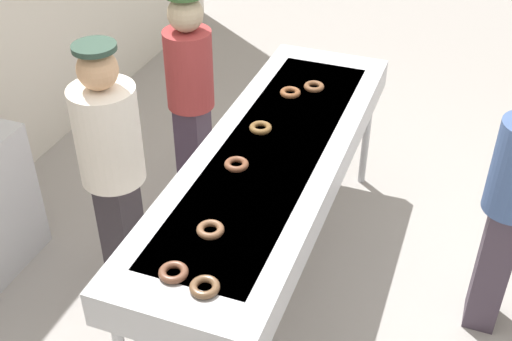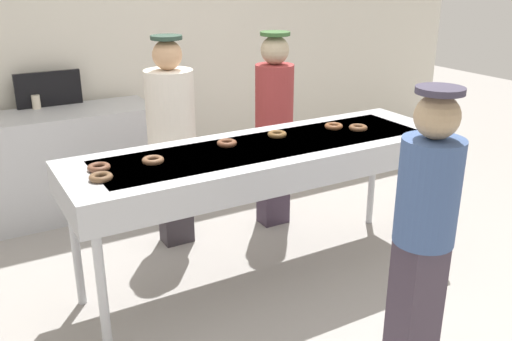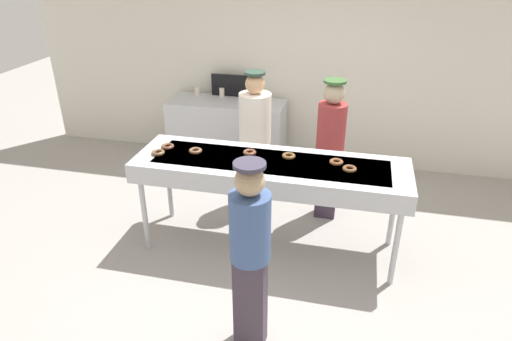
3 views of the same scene
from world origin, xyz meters
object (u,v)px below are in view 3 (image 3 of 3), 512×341
Objects in this scene: chocolate_donut_2 at (289,156)px; paper_cup_0 at (197,92)px; worker_baker at (330,143)px; menu_display at (231,85)px; worker_assistant at (255,131)px; chocolate_donut_4 at (195,151)px; chocolate_donut_3 at (250,152)px; chocolate_donut_1 at (158,153)px; chocolate_donut_6 at (349,169)px; customer_waiting at (250,252)px; chocolate_donut_5 at (168,146)px; paper_cup_1 at (222,92)px; fryer_conveyor at (270,170)px; prep_counter at (227,133)px; chocolate_donut_0 at (336,162)px.

paper_cup_0 is at bearing 131.12° from chocolate_donut_2.
chocolate_donut_2 is 0.74m from worker_baker.
menu_display reaches higher than chocolate_donut_2.
worker_baker is 0.89m from worker_assistant.
worker_baker is at bearing 28.86° from chocolate_donut_4.
worker_assistant is at bearing 98.86° from chocolate_donut_3.
chocolate_donut_1 is 0.93m from chocolate_donut_3.
chocolate_donut_2 is at bearing 122.26° from worker_assistant.
customer_waiting is (-0.65, -1.30, -0.13)m from chocolate_donut_6.
customer_waiting is 3.71m from paper_cup_0.
chocolate_donut_4 is 1.51m from worker_baker.
chocolate_donut_5 is 1.89m from chocolate_donut_6.
chocolate_donut_6 is at bearing -8.25° from chocolate_donut_3.
paper_cup_1 is 0.16m from menu_display.
worker_baker reaches higher than fryer_conveyor.
customer_waiting is 3.64m from paper_cup_1.
worker_assistant is at bearing -57.45° from prep_counter.
fryer_conveyor is at bearing -61.71° from prep_counter.
worker_assistant reaches higher than prep_counter.
prep_counter is at bearing 113.69° from chocolate_donut_3.
paper_cup_0 is at bearing 100.89° from chocolate_donut_5.
chocolate_donut_3 is 2.27m from paper_cup_0.
worker_baker is 2.38m from paper_cup_0.
worker_assistant is (-1.12, 0.87, -0.06)m from chocolate_donut_6.
chocolate_donut_5 is at bearing -176.82° from chocolate_donut_3.
chocolate_donut_1 is 1.92m from chocolate_donut_6.
chocolate_donut_5 is 1.78m from worker_baker.
fryer_conveyor is 2.51m from paper_cup_0.
chocolate_donut_5 is 1.89m from prep_counter.
chocolate_donut_1 is 1.00× the size of chocolate_donut_6.
worker_baker is (0.77, 0.64, -0.10)m from chocolate_donut_3.
chocolate_donut_6 is 2.80m from menu_display.
worker_assistant reaches higher than chocolate_donut_4.
worker_assistant is 1.63m from paper_cup_0.
fryer_conveyor is 1.62× the size of worker_assistant.
chocolate_donut_6 is (1.01, -0.15, 0.00)m from chocolate_donut_3.
chocolate_donut_2 is 0.96m from chocolate_donut_4.
chocolate_donut_3 is at bearing -56.66° from paper_cup_0.
chocolate_donut_2 reaches higher than fryer_conveyor.
fryer_conveyor is 1.12m from chocolate_donut_5.
fryer_conveyor is at bearing 63.63° from worker_baker.
prep_counter is at bearing 105.15° from customer_waiting.
worker_baker is (-0.24, 0.79, -0.10)m from chocolate_donut_6.
chocolate_donut_0 and chocolate_donut_6 have the same top height.
prep_counter is (-1.78, 1.90, -0.56)m from chocolate_donut_6.
paper_cup_1 is at bearing 123.53° from chocolate_donut_2.
chocolate_donut_5 is at bearing 176.17° from fryer_conveyor.
paper_cup_0 is (-2.26, 2.04, -0.02)m from chocolate_donut_6.
chocolate_donut_0 is 0.88m from chocolate_donut_3.
worker_assistant is 13.76× the size of paper_cup_1.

